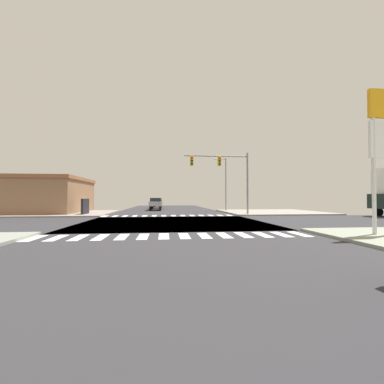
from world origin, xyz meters
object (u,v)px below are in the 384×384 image
at_px(sedan_queued_4, 157,202).
at_px(sedan_farside_2, 158,202).
at_px(gas_station_sign, 384,136).
at_px(sedan_crossing_3, 156,203).
at_px(traffic_signal_mast, 223,169).
at_px(bank_building, 15,195).
at_px(street_lamp, 224,179).

bearing_deg(sedan_queued_4, sedan_farside_2, -90.00).
bearing_deg(gas_station_sign, sedan_crossing_3, 112.94).
relative_size(traffic_signal_mast, bank_building, 0.40).
height_order(street_lamp, sedan_crossing_3, street_lamp).
xyz_separation_m(traffic_signal_mast, sedan_queued_4, (-7.61, 17.84, -3.90)).
distance_m(street_lamp, sedan_queued_4, 14.14).
bearing_deg(street_lamp, sedan_farside_2, 116.99).
bearing_deg(bank_building, gas_station_sign, -37.63).
bearing_deg(sedan_farside_2, sedan_queued_4, 90.00).
distance_m(traffic_signal_mast, bank_building, 25.17).
bearing_deg(street_lamp, sedan_crossing_3, 155.76).
distance_m(traffic_signal_mast, sedan_crossing_3, 14.97).
bearing_deg(gas_station_sign, bank_building, 142.37).
distance_m(bank_building, sedan_crossing_3, 17.74).
bearing_deg(bank_building, sedan_crossing_3, 20.12).
bearing_deg(sedan_queued_4, traffic_signal_mast, 113.09).
xyz_separation_m(street_lamp, sedan_crossing_3, (-9.56, 4.31, -3.35)).
distance_m(sedan_farside_2, sedan_crossing_3, 14.47).
bearing_deg(traffic_signal_mast, sedan_queued_4, 113.09).
relative_size(traffic_signal_mast, sedan_farside_2, 1.64).
xyz_separation_m(sedan_crossing_3, sedan_queued_4, (0.00, 5.55, 0.00)).
distance_m(street_lamp, sedan_farside_2, 21.34).
bearing_deg(sedan_farside_2, street_lamp, 116.99).
height_order(traffic_signal_mast, bank_building, traffic_signal_mast).
bearing_deg(sedan_crossing_3, street_lamp, 155.76).
height_order(street_lamp, sedan_farside_2, street_lamp).
bearing_deg(bank_building, sedan_queued_4, 35.00).
xyz_separation_m(street_lamp, sedan_farside_2, (-9.56, 18.78, -3.35)).
bearing_deg(sedan_crossing_3, sedan_queued_4, -90.00).
bearing_deg(street_lamp, bank_building, -176.10).
xyz_separation_m(gas_station_sign, sedan_farside_2, (-11.88, 42.54, -3.78)).
distance_m(traffic_signal_mast, street_lamp, 8.24).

